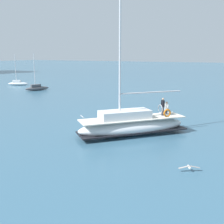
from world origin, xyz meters
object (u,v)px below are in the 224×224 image
object	(u,v)px
moored_sloop_far	(37,88)
moored_sloop_near	(18,83)
main_sailboat	(132,125)
seagull	(189,167)

from	to	relation	value
moored_sloop_far	moored_sloop_near	bearing A→B (deg)	64.97
main_sailboat	moored_sloop_near	xyz separation A→B (m)	(23.23, 37.86, -0.42)
moored_sloop_near	moored_sloop_far	distance (m)	10.78
moored_sloop_far	seagull	distance (m)	41.94
main_sailboat	seagull	xyz separation A→B (m)	(-5.44, -6.22, -0.64)
moored_sloop_near	moored_sloop_far	world-z (taller)	moored_sloop_far
moored_sloop_near	seagull	world-z (taller)	moored_sloop_near
moored_sloop_near	moored_sloop_far	size ratio (longest dim) A/B	0.97
moored_sloop_near	seagull	xyz separation A→B (m)	(-28.67, -44.09, -0.22)
main_sailboat	moored_sloop_near	world-z (taller)	main_sailboat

